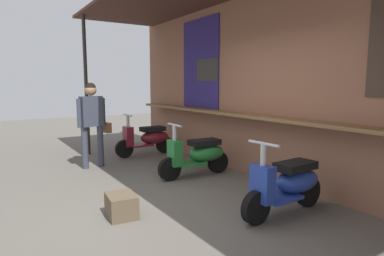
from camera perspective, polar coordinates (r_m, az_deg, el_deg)
ground_plane at (r=4.61m, az=-3.10°, el=-13.14°), size 26.24×26.24×0.00m
market_stall_facade at (r=5.48m, az=14.21°, el=9.58°), size 9.37×2.32×3.32m
scooter_maroon at (r=7.69m, az=-7.60°, el=-1.77°), size 0.46×1.40×0.97m
scooter_green at (r=5.88m, az=1.16°, el=-4.61°), size 0.46×1.40×0.97m
scooter_blue at (r=4.39m, az=16.36°, el=-9.19°), size 0.47×1.40×0.97m
shopper_with_handbag at (r=6.69m, az=-16.84°, el=1.93°), size 0.33×0.66×1.66m
merchandise_crate at (r=4.27m, az=-12.11°, el=-12.99°), size 0.45×0.38×0.28m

